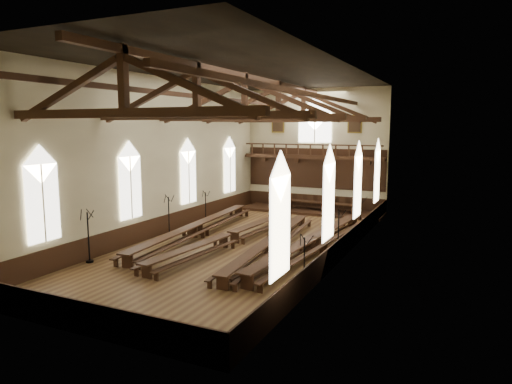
{
  "coord_description": "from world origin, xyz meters",
  "views": [
    {
      "loc": [
        11.81,
        -23.51,
        6.9
      ],
      "look_at": [
        0.01,
        1.5,
        2.92
      ],
      "focal_mm": 32.0,
      "sensor_mm": 36.0,
      "label": 1
    }
  ],
  "objects_px": {
    "candelabrum_right_far": "(360,222)",
    "candelabrum_left_near": "(89,246)",
    "refectory_row_a": "(195,227)",
    "candelabrum_right_near": "(304,271)",
    "refectory_row_b": "(230,236)",
    "candelabrum_left_mid": "(169,222)",
    "candelabrum_right_mid": "(338,241)",
    "refectory_row_d": "(313,241)",
    "candelabrum_left_far": "(206,212)",
    "high_table": "(312,203)",
    "dais": "(312,211)",
    "refectory_row_c": "(271,241)"
  },
  "relations": [
    {
      "from": "refectory_row_b",
      "to": "candelabrum_left_mid",
      "type": "distance_m",
      "value": 4.91
    },
    {
      "from": "candelabrum_left_mid",
      "to": "dais",
      "type": "bearing_deg",
      "value": 62.28
    },
    {
      "from": "dais",
      "to": "candelabrum_right_mid",
      "type": "xyz_separation_m",
      "value": [
        5.18,
        -11.16,
        0.65
      ]
    },
    {
      "from": "refectory_row_a",
      "to": "refectory_row_d",
      "type": "xyz_separation_m",
      "value": [
        7.86,
        -0.15,
        0.01
      ]
    },
    {
      "from": "dais",
      "to": "candelabrum_right_far",
      "type": "xyz_separation_m",
      "value": [
        5.18,
        -5.8,
        0.64
      ]
    },
    {
      "from": "high_table",
      "to": "candelabrum_left_far",
      "type": "distance_m",
      "value": 9.01
    },
    {
      "from": "refectory_row_a",
      "to": "candelabrum_left_far",
      "type": "relative_size",
      "value": 6.55
    },
    {
      "from": "dais",
      "to": "high_table",
      "type": "bearing_deg",
      "value": 0.0
    },
    {
      "from": "dais",
      "to": "candelabrum_left_mid",
      "type": "height_order",
      "value": "candelabrum_left_mid"
    },
    {
      "from": "candelabrum_right_far",
      "to": "dais",
      "type": "bearing_deg",
      "value": 131.75
    },
    {
      "from": "refectory_row_a",
      "to": "candelabrum_right_far",
      "type": "xyz_separation_m",
      "value": [
        9.3,
        5.18,
        0.17
      ]
    },
    {
      "from": "high_table",
      "to": "candelabrum_left_near",
      "type": "relative_size",
      "value": 2.67
    },
    {
      "from": "refectory_row_b",
      "to": "candelabrum_right_far",
      "type": "height_order",
      "value": "candelabrum_right_far"
    },
    {
      "from": "high_table",
      "to": "candelabrum_left_mid",
      "type": "xyz_separation_m",
      "value": [
        -5.92,
        -11.27,
        -0.01
      ]
    },
    {
      "from": "candelabrum_left_far",
      "to": "candelabrum_right_near",
      "type": "distance_m",
      "value": 14.91
    },
    {
      "from": "high_table",
      "to": "candelabrum_left_mid",
      "type": "distance_m",
      "value": 12.73
    },
    {
      "from": "refectory_row_c",
      "to": "candelabrum_right_mid",
      "type": "relative_size",
      "value": 5.66
    },
    {
      "from": "dais",
      "to": "candelabrum_left_far",
      "type": "height_order",
      "value": "candelabrum_left_far"
    },
    {
      "from": "candelabrum_right_mid",
      "to": "candelabrum_left_mid",
      "type": "bearing_deg",
      "value": -179.45
    },
    {
      "from": "refectory_row_b",
      "to": "dais",
      "type": "bearing_deg",
      "value": 84.9
    },
    {
      "from": "refectory_row_d",
      "to": "refectory_row_a",
      "type": "bearing_deg",
      "value": 178.91
    },
    {
      "from": "refectory_row_a",
      "to": "candelabrum_left_mid",
      "type": "xyz_separation_m",
      "value": [
        -1.8,
        -0.29,
        0.2
      ]
    },
    {
      "from": "high_table",
      "to": "refectory_row_c",
      "type": "bearing_deg",
      "value": -82.66
    },
    {
      "from": "candelabrum_right_near",
      "to": "candelabrum_left_mid",
      "type": "bearing_deg",
      "value": 153.78
    },
    {
      "from": "refectory_row_a",
      "to": "candelabrum_right_near",
      "type": "relative_size",
      "value": 6.46
    },
    {
      "from": "refectory_row_b",
      "to": "candelabrum_left_far",
      "type": "xyz_separation_m",
      "value": [
        -4.85,
        5.24,
        0.15
      ]
    },
    {
      "from": "refectory_row_d",
      "to": "candelabrum_left_near",
      "type": "bearing_deg",
      "value": -144.15
    },
    {
      "from": "refectory_row_a",
      "to": "refectory_row_d",
      "type": "distance_m",
      "value": 7.86
    },
    {
      "from": "candelabrum_left_mid",
      "to": "candelabrum_right_far",
      "type": "relative_size",
      "value": 1.05
    },
    {
      "from": "candelabrum_left_far",
      "to": "candelabrum_right_mid",
      "type": "height_order",
      "value": "candelabrum_right_mid"
    },
    {
      "from": "candelabrum_left_near",
      "to": "candelabrum_right_near",
      "type": "distance_m",
      "value": 11.19
    },
    {
      "from": "candelabrum_left_far",
      "to": "candelabrum_right_mid",
      "type": "distance_m",
      "value": 11.93
    },
    {
      "from": "candelabrum_right_far",
      "to": "candelabrum_left_near",
      "type": "bearing_deg",
      "value": -132.05
    },
    {
      "from": "refectory_row_a",
      "to": "refectory_row_d",
      "type": "bearing_deg",
      "value": -1.09
    },
    {
      "from": "candelabrum_left_far",
      "to": "candelabrum_right_mid",
      "type": "bearing_deg",
      "value": -21.52
    },
    {
      "from": "candelabrum_right_near",
      "to": "candelabrum_right_mid",
      "type": "distance_m",
      "value": 5.57
    },
    {
      "from": "candelabrum_left_near",
      "to": "candelabrum_left_far",
      "type": "xyz_separation_m",
      "value": [
        -0.0,
        11.32,
        -0.15
      ]
    },
    {
      "from": "refectory_row_c",
      "to": "dais",
      "type": "distance_m",
      "value": 12.1
    },
    {
      "from": "refectory_row_a",
      "to": "candelabrum_left_mid",
      "type": "height_order",
      "value": "candelabrum_left_mid"
    },
    {
      "from": "candelabrum_right_near",
      "to": "candelabrum_right_mid",
      "type": "xyz_separation_m",
      "value": [
        0.0,
        5.57,
        0.06
      ]
    },
    {
      "from": "refectory_row_b",
      "to": "candelabrum_left_far",
      "type": "relative_size",
      "value": 6.32
    },
    {
      "from": "dais",
      "to": "candelabrum_left_far",
      "type": "xyz_separation_m",
      "value": [
        -5.92,
        -6.79,
        0.59
      ]
    },
    {
      "from": "refectory_row_d",
      "to": "candelabrum_left_near",
      "type": "distance_m",
      "value": 11.92
    },
    {
      "from": "high_table",
      "to": "candelabrum_left_mid",
      "type": "bearing_deg",
      "value": -117.72
    },
    {
      "from": "high_table",
      "to": "candelabrum_right_mid",
      "type": "bearing_deg",
      "value": -65.12
    },
    {
      "from": "dais",
      "to": "refectory_row_c",
      "type": "bearing_deg",
      "value": -82.66
    },
    {
      "from": "high_table",
      "to": "candelabrum_left_near",
      "type": "distance_m",
      "value": 19.05
    },
    {
      "from": "candelabrum_left_far",
      "to": "candelabrum_right_near",
      "type": "relative_size",
      "value": 0.99
    },
    {
      "from": "dais",
      "to": "candelabrum_right_mid",
      "type": "bearing_deg",
      "value": -65.12
    },
    {
      "from": "refectory_row_d",
      "to": "candelabrum_right_near",
      "type": "relative_size",
      "value": 6.5
    }
  ]
}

